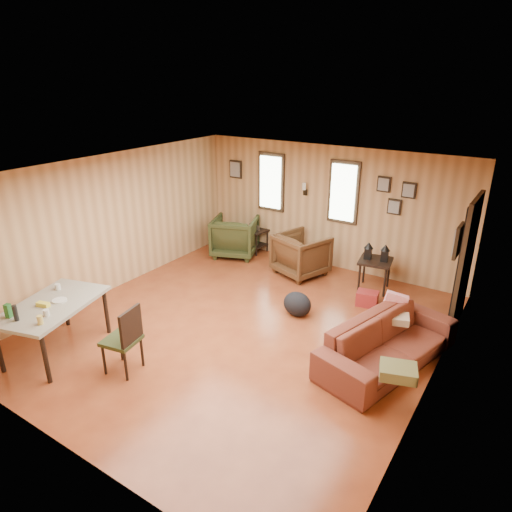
# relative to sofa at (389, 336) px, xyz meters

# --- Properties ---
(room) EXTENTS (5.54, 6.04, 2.44)m
(room) POSITION_rel_sofa_xyz_m (-1.99, -0.03, 0.78)
(room) COLOR brown
(room) RESTS_ON ground
(sofa) EXTENTS (1.19, 2.25, 0.84)m
(sofa) POSITION_rel_sofa_xyz_m (0.00, 0.00, 0.00)
(sofa) COLOR #5E271A
(sofa) RESTS_ON ground
(recliner_brown) EXTENTS (1.09, 1.05, 0.89)m
(recliner_brown) POSITION_rel_sofa_xyz_m (-2.36, 1.99, 0.02)
(recliner_brown) COLOR #462A15
(recliner_brown) RESTS_ON ground
(recliner_green) EXTENTS (1.13, 1.10, 0.92)m
(recliner_green) POSITION_rel_sofa_xyz_m (-4.01, 2.11, 0.04)
(recliner_green) COLOR #2B3016
(recliner_green) RESTS_ON ground
(end_table) EXTENTS (0.55, 0.51, 0.62)m
(end_table) POSITION_rel_sofa_xyz_m (-3.77, 2.51, -0.08)
(end_table) COLOR black
(end_table) RESTS_ON ground
(side_table) EXTENTS (0.64, 0.64, 0.89)m
(side_table) POSITION_rel_sofa_xyz_m (-0.93, 2.10, 0.18)
(side_table) COLOR black
(side_table) RESTS_ON ground
(cooler) EXTENTS (0.39, 0.31, 0.25)m
(cooler) POSITION_rel_sofa_xyz_m (-0.81, 1.45, -0.30)
(cooler) COLOR maroon
(cooler) RESTS_ON ground
(backpack) EXTENTS (0.56, 0.50, 0.40)m
(backpack) POSITION_rel_sofa_xyz_m (-1.63, 0.50, -0.22)
(backpack) COLOR black
(backpack) RESTS_ON ground
(sofa_pillows) EXTENTS (0.94, 1.77, 0.36)m
(sofa_pillows) POSITION_rel_sofa_xyz_m (0.13, -0.13, 0.08)
(sofa_pillows) COLOR brown
(sofa_pillows) RESTS_ON sofa
(dining_table) EXTENTS (1.23, 1.64, 0.96)m
(dining_table) POSITION_rel_sofa_xyz_m (-3.94, -2.24, 0.26)
(dining_table) COLOR gray
(dining_table) RESTS_ON ground
(dining_chair) EXTENTS (0.49, 0.49, 0.93)m
(dining_chair) POSITION_rel_sofa_xyz_m (-2.76, -2.02, 0.10)
(dining_chair) COLOR #2B3016
(dining_chair) RESTS_ON ground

